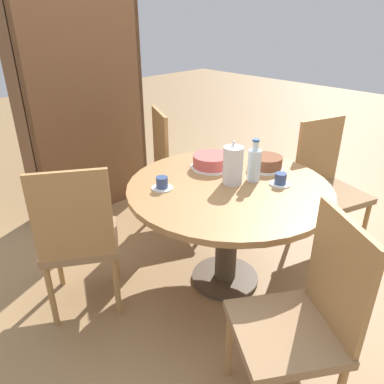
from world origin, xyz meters
TOP-DOWN VIEW (x-y plane):
  - ground_plane at (0.00, 0.00)m, footprint 14.00×14.00m
  - dining_table at (0.00, 0.00)m, footprint 1.22×1.22m
  - chair_a at (-0.44, -0.78)m, footprint 0.58×0.58m
  - chair_b at (0.87, -0.21)m, footprint 0.53×0.53m
  - chair_c at (0.33, 0.83)m, footprint 0.56×0.56m
  - chair_d at (-0.79, 0.42)m, footprint 0.58×0.58m
  - bookshelf at (-0.03, 1.57)m, footprint 1.06×0.28m
  - coffee_pot at (0.04, 0.01)m, footprint 0.12×0.12m
  - water_bottle at (0.16, -0.06)m, footprint 0.08×0.08m
  - cake_main at (0.12, 0.26)m, footprint 0.27×0.27m
  - cake_second at (0.36, -0.00)m, footprint 0.24×0.24m
  - cup_a at (0.22, -0.21)m, footprint 0.13×0.13m
  - cup_b at (-0.32, 0.24)m, footprint 0.13×0.13m

SIDE VIEW (x-z plane):
  - ground_plane at x=0.00m, z-range 0.00..0.00m
  - chair_a at x=-0.44m, z-range 0.02..0.98m
  - chair_b at x=0.87m, z-range 0.02..0.98m
  - chair_c at x=0.33m, z-range 0.02..0.98m
  - chair_d at x=-0.79m, z-range 0.02..0.98m
  - dining_table at x=0.00m, z-range 0.22..0.93m
  - cup_a at x=0.22m, z-range 0.70..0.77m
  - cup_b at x=-0.32m, z-range 0.70..0.77m
  - cake_second at x=0.36m, z-range 0.70..0.79m
  - cake_main at x=0.12m, z-range 0.70..0.79m
  - water_bottle at x=0.16m, z-range 0.68..0.94m
  - coffee_pot at x=0.04m, z-range 0.69..0.96m
  - bookshelf at x=-0.03m, z-range -0.03..1.83m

